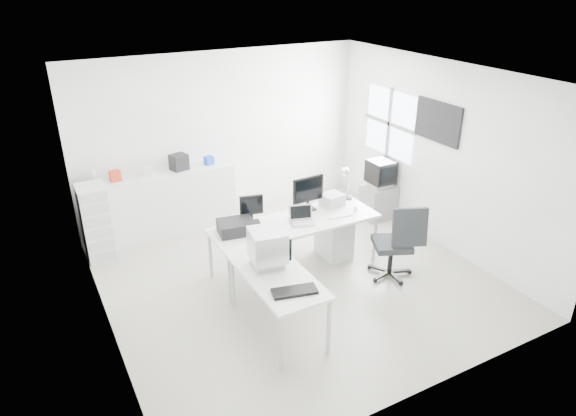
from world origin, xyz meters
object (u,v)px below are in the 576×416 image
main_desk (295,245)px  tv_cabinet (378,202)px  crt_monitor (268,248)px  crt_tv (381,174)px  lcd_monitor_large (308,194)px  side_desk (278,302)px  sideboard (171,201)px  inkjet_printer (236,227)px  laptop (302,217)px  lcd_monitor_small (251,210)px  drawer_pedestal (334,237)px  filing_cabinet (96,222)px  laser_printer (332,200)px  office_chair (392,241)px

main_desk → tv_cabinet: size_ratio=4.11×
crt_monitor → crt_tv: (2.94, 1.63, -0.17)m
crt_monitor → lcd_monitor_large: bearing=52.0°
side_desk → sideboard: size_ratio=0.68×
inkjet_printer → crt_monitor: bearing=-80.7°
main_desk → side_desk: 1.39m
inkjet_printer → laptop: bearing=-3.2°
crt_monitor → tv_cabinet: (2.94, 1.63, -0.69)m
lcd_monitor_small → sideboard: (-0.65, 1.77, -0.43)m
laptop → crt_tv: crt_tv is taller
drawer_pedestal → filing_cabinet: bearing=152.3°
inkjet_printer → crt_monitor: crt_monitor is taller
laser_printer → office_chair: size_ratio=0.28×
drawer_pedestal → filing_cabinet: size_ratio=0.52×
lcd_monitor_large → office_chair: bearing=-57.5°
tv_cabinet → side_desk: bearing=-147.4°
main_desk → crt_monitor: 1.35m
main_desk → drawer_pedestal: bearing=4.1°
crt_tv → sideboard: size_ratio=0.24×
laptop → crt_tv: bearing=40.6°
drawer_pedestal → crt_monitor: (-1.55, -0.90, 0.68)m
main_desk → laser_printer: bearing=16.3°
laptop → sideboard: (-1.25, 2.12, -0.34)m
tv_cabinet → filing_cabinet: 4.60m
side_desk → filing_cabinet: filing_cabinet is taller
lcd_monitor_small → crt_monitor: crt_monitor is taller
tv_cabinet → sideboard: sideboard is taller
sideboard → main_desk: bearing=-59.3°
lcd_monitor_small → lcd_monitor_large: lcd_monitor_large is taller
drawer_pedestal → crt_tv: bearing=27.8°
crt_monitor → office_chair: bearing=10.8°
lcd_monitor_large → office_chair: (0.73, -1.05, -0.45)m
main_desk → lcd_monitor_small: (-0.55, 0.25, 0.58)m
tv_cabinet → crt_monitor: bearing=-151.0°
laptop → filing_cabinet: bearing=161.3°
laser_printer → filing_cabinet: size_ratio=0.27×
main_desk → laptop: (0.05, -0.10, 0.48)m
lcd_monitor_small → laptop: bearing=-17.4°
main_desk → side_desk: same height
lcd_monitor_small → laptop: size_ratio=1.25×
drawer_pedestal → lcd_monitor_large: bearing=150.3°
side_desk → lcd_monitor_small: bearing=77.5°
inkjet_printer → office_chair: (1.93, -0.90, -0.28)m
inkjet_printer → laptop: (0.90, -0.20, 0.02)m
side_desk → crt_monitor: (0.00, 0.25, 0.61)m
drawer_pedestal → crt_tv: (1.39, 0.73, 0.51)m
laser_printer → sideboard: size_ratio=0.15×
laptop → crt_monitor: size_ratio=0.70×
lcd_monitor_large → laptop: bearing=-133.0°
drawer_pedestal → laser_printer: (0.05, 0.17, 0.54)m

